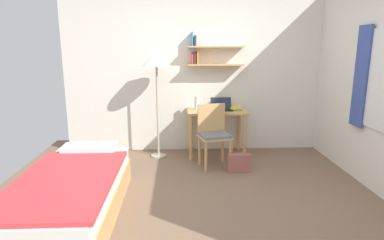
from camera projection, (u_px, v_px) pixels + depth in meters
The scene contains 10 objects.
ground_plane at pixel (211, 203), 3.67m from camera, with size 5.28×5.28×0.00m, color brown.
wall_back at pixel (200, 73), 5.35m from camera, with size 4.40×0.27×2.60m.
bed at pixel (71, 195), 3.32m from camera, with size 0.94×2.01×0.54m.
desk at pixel (216, 119), 5.20m from camera, with size 0.93×0.56×0.74m.
desk_chair at pixel (214, 132), 4.72m from camera, with size 0.51×0.47×0.91m.
standing_lamp at pixel (156, 64), 4.90m from camera, with size 0.43×0.43×1.66m.
laptop at pixel (221, 107), 5.17m from camera, with size 0.34×0.21×0.19m.
water_bottle at pixel (197, 103), 5.20m from camera, with size 0.07×0.07×0.21m, color silver.
book_stack at pixel (235, 108), 5.19m from camera, with size 0.18×0.25×0.05m.
handbag at pixel (239, 162), 4.57m from camera, with size 0.31×0.12×0.42m.
Camera 1 is at (-0.36, -3.36, 1.73)m, focal length 30.41 mm.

